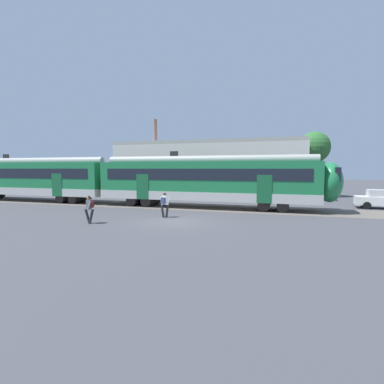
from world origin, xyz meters
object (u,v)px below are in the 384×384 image
commuter_train (115,180)px  parked_car_white (382,199)px  pedestrian_grey (89,207)px  pedestrian_white (165,203)px

commuter_train → parked_car_white: bearing=9.1°
pedestrian_grey → parked_car_white: size_ratio=0.41×
pedestrian_white → parked_car_white: pedestrian_white is taller
pedestrian_grey → parked_car_white: 22.51m
commuter_train → parked_car_white: size_ratio=9.32×
commuter_train → pedestrian_grey: size_ratio=22.83×
pedestrian_grey → parked_car_white: (18.65, 12.60, -0.21)m
commuter_train → pedestrian_grey: 9.88m
pedestrian_white → parked_car_white: 17.81m
commuter_train → parked_car_white: commuter_train is taller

